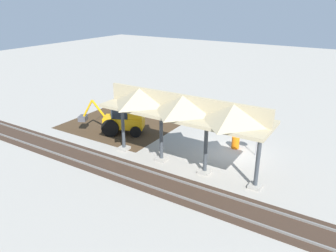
# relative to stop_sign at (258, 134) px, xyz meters

# --- Properties ---
(ground_plane) EXTENTS (120.00, 120.00, 0.00)m
(ground_plane) POSITION_rel_stop_sign_xyz_m (1.60, 0.62, -1.63)
(ground_plane) COLOR #9E998E
(dirt_work_zone) EXTENTS (9.06, 7.00, 0.01)m
(dirt_work_zone) POSITION_rel_stop_sign_xyz_m (11.91, 0.70, -1.63)
(dirt_work_zone) COLOR #42301E
(dirt_work_zone) RESTS_ON ground
(platform_canopy) EXTENTS (10.97, 3.20, 4.90)m
(platform_canopy) POSITION_rel_stop_sign_xyz_m (3.55, 4.20, 2.52)
(platform_canopy) COLOR #9E998E
(platform_canopy) RESTS_ON ground
(rail_tracks) EXTENTS (60.00, 2.58, 0.15)m
(rail_tracks) POSITION_rel_stop_sign_xyz_m (1.60, 6.72, -1.60)
(rail_tracks) COLOR slate
(rail_tracks) RESTS_ON ground
(stop_sign) EXTENTS (0.68, 0.40, 2.27)m
(stop_sign) POSITION_rel_stop_sign_xyz_m (0.00, 0.00, 0.00)
(stop_sign) COLOR gray
(stop_sign) RESTS_ON ground
(backhoe) EXTENTS (5.26, 3.35, 2.82)m
(backhoe) POSITION_rel_stop_sign_xyz_m (10.51, 1.84, -0.37)
(backhoe) COLOR orange
(backhoe) RESTS_ON ground
(dirt_mound) EXTENTS (6.33, 6.33, 1.68)m
(dirt_mound) POSITION_rel_stop_sign_xyz_m (13.44, -0.39, -1.63)
(dirt_mound) COLOR #42301E
(dirt_mound) RESTS_ON ground
(traffic_barrel) EXTENTS (0.56, 0.56, 0.90)m
(traffic_barrel) POSITION_rel_stop_sign_xyz_m (1.65, -0.35, -1.18)
(traffic_barrel) COLOR orange
(traffic_barrel) RESTS_ON ground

